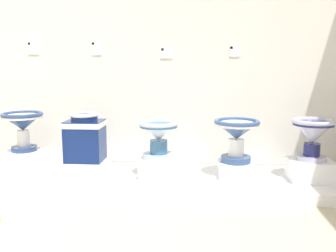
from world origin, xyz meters
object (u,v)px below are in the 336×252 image
(plinth_block_rightmost, at_px, (159,167))
(plinth_block_broad_patterned, at_px, (235,169))
(antique_toilet_broad_patterned, at_px, (237,132))
(info_placard_fourth, at_px, (235,51))
(plinth_block_tall_cobalt, at_px, (310,170))
(plinth_block_pale_glazed, at_px, (86,167))
(antique_toilet_pale_glazed, at_px, (85,136))
(info_placard_first, at_px, (33,48))
(antique_toilet_slender_white, at_px, (23,123))
(info_placard_third, at_px, (166,53))
(plinth_block_slender_white, at_px, (25,160))
(info_placard_second, at_px, (96,48))
(antique_toilet_tall_cobalt, at_px, (313,133))
(antique_toilet_rightmost, at_px, (159,134))

(plinth_block_rightmost, xyz_separation_m, plinth_block_broad_patterned, (0.73, 0.04, -0.01))
(antique_toilet_broad_patterned, height_order, info_placard_fourth, info_placard_fourth)
(plinth_block_tall_cobalt, bearing_deg, plinth_block_pale_glazed, 179.12)
(antique_toilet_pale_glazed, height_order, info_placard_first, info_placard_first)
(antique_toilet_slender_white, xyz_separation_m, plinth_block_rightmost, (1.37, -0.11, -0.39))
(antique_toilet_slender_white, distance_m, info_placard_third, 1.62)
(plinth_block_broad_patterned, relative_size, antique_toilet_broad_patterned, 0.78)
(antique_toilet_pale_glazed, height_order, plinth_block_rightmost, antique_toilet_pale_glazed)
(antique_toilet_slender_white, height_order, plinth_block_pale_glazed, antique_toilet_slender_white)
(plinth_block_slender_white, xyz_separation_m, info_placard_first, (-0.02, 0.38, 1.14))
(antique_toilet_slender_white, relative_size, info_placard_second, 2.72)
(antique_toilet_slender_white, bearing_deg, plinth_block_pale_glazed, -7.14)
(plinth_block_tall_cobalt, xyz_separation_m, info_placard_first, (-2.80, 0.49, 1.14))
(info_placard_third, bearing_deg, antique_toilet_tall_cobalt, -19.79)
(plinth_block_tall_cobalt, xyz_separation_m, info_placard_fourth, (-0.67, 0.49, 1.10))
(antique_toilet_slender_white, bearing_deg, info_placard_third, 15.08)
(plinth_block_rightmost, height_order, plinth_block_tall_cobalt, plinth_block_tall_cobalt)
(info_placard_third, bearing_deg, antique_toilet_pale_glazed, -148.39)
(plinth_block_slender_white, relative_size, plinth_block_tall_cobalt, 0.98)
(plinth_block_broad_patterned, bearing_deg, plinth_block_pale_glazed, -179.38)
(info_placard_third, height_order, info_placard_fourth, info_placard_fourth)
(plinth_block_tall_cobalt, bearing_deg, info_placard_first, 169.99)
(antique_toilet_tall_cobalt, bearing_deg, plinth_block_tall_cobalt, 0.00)
(antique_toilet_rightmost, xyz_separation_m, plinth_block_broad_patterned, (0.73, 0.04, -0.34))
(antique_toilet_broad_patterned, height_order, plinth_block_tall_cobalt, antique_toilet_broad_patterned)
(antique_toilet_tall_cobalt, height_order, info_placard_third, info_placard_third)
(antique_toilet_tall_cobalt, bearing_deg, plinth_block_pale_glazed, 179.12)
(antique_toilet_rightmost, distance_m, plinth_block_tall_cobalt, 1.44)
(plinth_block_slender_white, height_order, antique_toilet_tall_cobalt, antique_toilet_tall_cobalt)
(plinth_block_broad_patterned, bearing_deg, plinth_block_slender_white, 178.19)
(plinth_block_broad_patterned, height_order, antique_toilet_broad_patterned, antique_toilet_broad_patterned)
(plinth_block_broad_patterned, height_order, info_placard_fourth, info_placard_fourth)
(antique_toilet_pale_glazed, bearing_deg, info_placard_second, 88.61)
(antique_toilet_rightmost, height_order, antique_toilet_tall_cobalt, antique_toilet_tall_cobalt)
(antique_toilet_tall_cobalt, bearing_deg, info_placard_first, 169.99)
(antique_toilet_slender_white, height_order, info_placard_fourth, info_placard_fourth)
(antique_toilet_slender_white, distance_m, antique_toilet_pale_glazed, 0.67)
(antique_toilet_rightmost, xyz_separation_m, antique_toilet_broad_patterned, (0.73, 0.04, 0.02))
(plinth_block_rightmost, bearing_deg, info_placard_fourth, 33.71)
(plinth_block_slender_white, bearing_deg, info_placard_fourth, 10.19)
(plinth_block_pale_glazed, xyz_separation_m, info_placard_second, (0.01, 0.46, 1.17))
(plinth_block_broad_patterned, bearing_deg, info_placard_second, 162.73)
(plinth_block_slender_white, xyz_separation_m, info_placard_fourth, (2.11, 0.38, 1.10))
(antique_toilet_pale_glazed, bearing_deg, info_placard_third, 31.61)
(antique_toilet_slender_white, bearing_deg, plinth_block_broad_patterned, -1.81)
(info_placard_second, bearing_deg, antique_toilet_broad_patterned, -17.27)
(plinth_block_pale_glazed, bearing_deg, info_placard_third, 31.61)
(antique_toilet_broad_patterned, relative_size, info_placard_first, 2.99)
(antique_toilet_rightmost, xyz_separation_m, antique_toilet_tall_cobalt, (1.41, -0.00, 0.03))
(plinth_block_rightmost, relative_size, plinth_block_tall_cobalt, 0.90)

